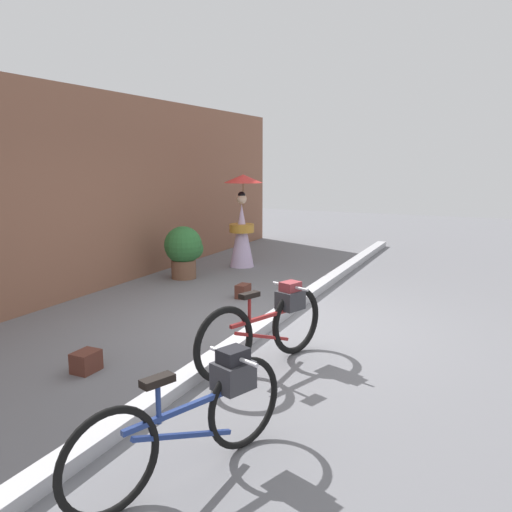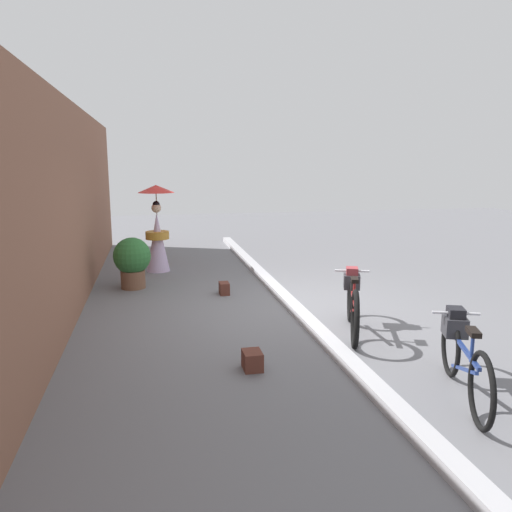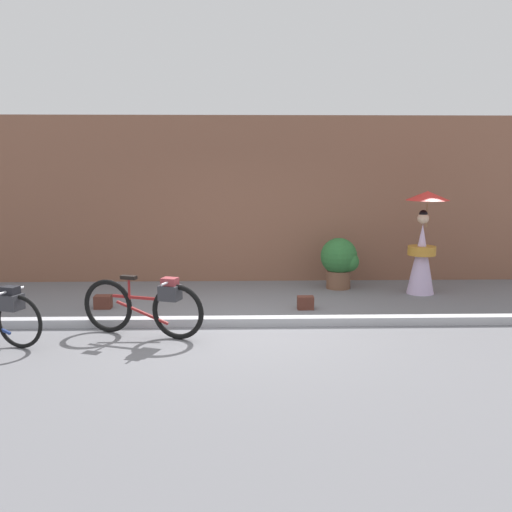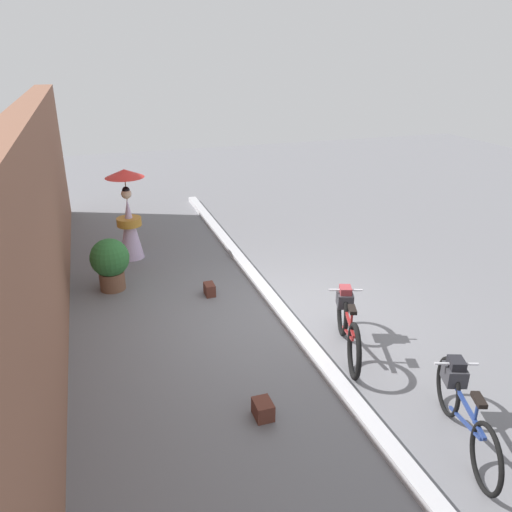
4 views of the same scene
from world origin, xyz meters
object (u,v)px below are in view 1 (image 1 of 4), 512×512
(bicycle_near_officer, at_px, (267,325))
(bicycle_far_side, at_px, (197,413))
(potted_plant_by_door, at_px, (184,249))
(backpack_spare, at_px, (87,361))
(backpack_on_pavement, at_px, (243,291))
(person_with_parasol, at_px, (242,222))

(bicycle_near_officer, xyz_separation_m, bicycle_far_side, (-1.94, -0.33, -0.01))
(potted_plant_by_door, distance_m, backpack_spare, 4.30)
(backpack_on_pavement, bearing_deg, person_with_parasol, 26.78)
(bicycle_far_side, xyz_separation_m, backpack_on_pavement, (4.24, 1.75, -0.31))
(potted_plant_by_door, height_order, backpack_spare, potted_plant_by_door)
(person_with_parasol, bearing_deg, potted_plant_by_door, 161.29)
(bicycle_near_officer, height_order, backpack_spare, bicycle_near_officer)
(bicycle_far_side, bearing_deg, backpack_on_pavement, 22.39)
(bicycle_far_side, height_order, person_with_parasol, person_with_parasol)
(bicycle_near_officer, bearing_deg, potted_plant_by_door, 43.89)
(bicycle_far_side, xyz_separation_m, backpack_spare, (1.00, 1.90, -0.31))
(potted_plant_by_door, bearing_deg, backpack_on_pavement, -117.09)
(bicycle_near_officer, height_order, bicycle_far_side, bicycle_near_officer)
(backpack_on_pavement, xyz_separation_m, backpack_spare, (-3.24, 0.15, -0.00))
(bicycle_far_side, bearing_deg, person_with_parasol, 23.91)
(bicycle_far_side, xyz_separation_m, potted_plant_by_door, (5.04, 3.31, 0.10))
(potted_plant_by_door, relative_size, backpack_on_pavement, 3.63)
(bicycle_near_officer, xyz_separation_m, backpack_on_pavement, (2.30, 1.41, -0.32))
(backpack_spare, bearing_deg, potted_plant_by_door, 19.27)
(backpack_on_pavement, bearing_deg, bicycle_far_side, -157.61)
(bicycle_far_side, relative_size, backpack_on_pavement, 6.53)
(bicycle_near_officer, distance_m, backpack_on_pavement, 2.71)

